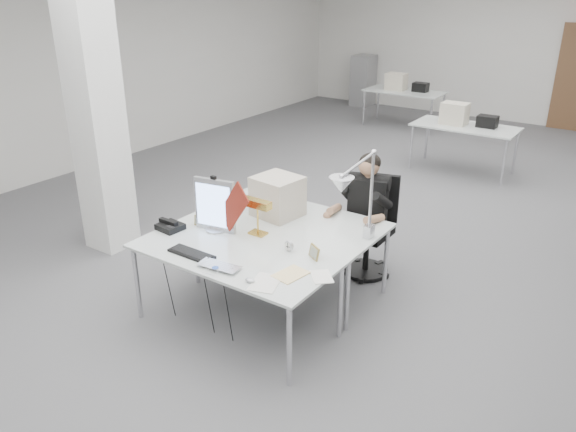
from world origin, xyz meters
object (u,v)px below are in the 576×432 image
Objects in this scene: desk_main at (234,253)px; monitor at (215,205)px; seated_person at (367,196)px; office_chair at (368,227)px; laptop at (215,269)px; desk_phone at (170,227)px; architect_lamp at (358,198)px; beige_monitor at (278,196)px; bankers_lamp at (258,218)px.

monitor is at bearing 148.89° from desk_main.
seated_person reaches higher than monitor.
desk_main is 1.65m from office_chair.
desk_main is at bearing 97.90° from laptop.
seated_person is 1.97m from desk_phone.
laptop is (0.09, -0.34, 0.03)m from desk_main.
architect_lamp is (0.73, 1.01, 0.45)m from laptop.
beige_monitor is (-0.17, 0.88, 0.21)m from desk_main.
desk_main is 8.12× the size of desk_phone.
monitor is 2.26× the size of desk_phone.
seated_person is 1.56m from monitor.
architect_lamp is at bearing 39.46° from desk_main.
beige_monitor is 1.04m from architect_lamp.
seated_person is at bearing 63.80° from bankers_lamp.
desk_main is 1.60m from seated_person.
beige_monitor is (0.26, 0.62, -0.05)m from monitor.
desk_phone is (-0.74, -0.38, -0.13)m from bankers_lamp.
bankers_lamp is at bearing -68.97° from beige_monitor.
monitor is 1.40× the size of laptop.
office_chair is 2.57× the size of beige_monitor.
seated_person is 2.71× the size of bankers_lamp.
monitor is 1.33m from architect_lamp.
bankers_lamp reaches higher than desk_main.
beige_monitor reaches higher than laptop.
laptop is at bearing -75.57° from desk_main.
desk_main is 2.09× the size of seated_person.
desk_main is 4.30× the size of beige_monitor.
office_chair is 1.96m from laptop.
bankers_lamp is 0.84m from desk_phone.
desk_phone reaches higher than laptop.
beige_monitor reaches higher than bankers_lamp.
desk_phone is 0.53× the size of beige_monitor.
office_chair is 4.86× the size of desk_phone.
bankers_lamp is at bearing 97.66° from desk_main.
architect_lamp is at bearing 17.04° from bankers_lamp.
seated_person reaches higher than desk_main.
seated_person is 1.23m from bankers_lamp.
office_chair is 3.00× the size of laptop.
beige_monitor is 0.45× the size of architect_lamp.
architect_lamp is (0.87, 0.26, 0.30)m from bankers_lamp.
office_chair is 1.66m from monitor.
office_chair is 1.16m from architect_lamp.
seated_person is at bearing 71.86° from desk_main.
seated_person is at bearing 71.10° from laptop.
desk_phone is at bearing -152.08° from bankers_lamp.
laptop is 1.26m from beige_monitor.
desk_main is 3.59× the size of monitor.
architect_lamp reaches higher than beige_monitor.
seated_person is (-0.00, -0.05, 0.36)m from office_chair.
architect_lamp is (0.32, -0.89, 0.68)m from office_chair.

